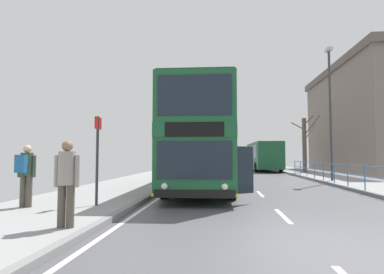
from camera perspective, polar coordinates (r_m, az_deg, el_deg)
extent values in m
cube|color=#4F4F54|center=(6.37, 20.90, -17.89)|extent=(8.40, 140.00, 0.06)
cube|color=silver|center=(8.84, 16.24, -13.62)|extent=(0.12, 2.00, 0.00)
cube|color=silver|center=(13.54, 12.34, -10.10)|extent=(0.12, 2.00, 0.00)
cube|color=silver|center=(18.29, 10.48, -8.38)|extent=(0.12, 2.00, 0.00)
cube|color=silver|center=(23.06, 9.40, -7.37)|extent=(0.12, 2.00, 0.00)
cube|color=silver|center=(27.84, 8.70, -6.70)|extent=(0.12, 2.00, 0.00)
cube|color=silver|center=(32.63, 8.20, -6.23)|extent=(0.12, 2.00, 0.00)
cube|color=silver|center=(37.42, 7.83, -5.88)|extent=(0.12, 2.00, 0.00)
cube|color=silver|center=(42.21, 7.54, -5.61)|extent=(0.12, 2.00, 0.00)
cube|color=silver|center=(47.00, 7.31, -5.39)|extent=(0.12, 2.00, 0.00)
cube|color=silver|center=(51.80, 7.13, -5.22)|extent=(0.12, 2.00, 0.00)
cube|color=silver|center=(56.59, 6.97, -5.07)|extent=(0.12, 2.00, 0.00)
cube|color=silver|center=(6.58, -16.36, -17.21)|extent=(0.12, 133.00, 0.00)
cube|color=gray|center=(6.70, -19.25, -16.32)|extent=(0.20, 140.00, 0.14)
cube|color=#19512D|center=(14.93, 1.78, -4.76)|extent=(2.82, 11.12, 1.80)
cube|color=#19512D|center=(14.95, 1.77, -0.41)|extent=(2.83, 11.17, 0.47)
cube|color=#19512D|center=(15.04, 1.76, 3.61)|extent=(2.82, 11.12, 1.64)
cube|color=#154527|center=(15.17, 1.76, 6.83)|extent=(2.73, 10.79, 0.08)
cube|color=#19232D|center=(9.39, 0.43, -4.19)|extent=(2.26, 0.08, 1.15)
cube|color=black|center=(9.42, 0.43, 1.40)|extent=(1.80, 0.07, 0.45)
cube|color=#19232D|center=(9.57, 0.42, 7.71)|extent=(2.26, 0.08, 1.25)
cube|color=black|center=(9.45, 0.43, -10.35)|extent=(2.45, 0.13, 0.24)
cube|color=yellow|center=(14.97, 1.79, -7.97)|extent=(2.84, 11.18, 0.10)
cube|color=#19232D|center=(15.21, 6.72, -3.77)|extent=(0.21, 8.63, 0.93)
cube|color=#19232D|center=(15.06, 6.72, 3.94)|extent=(0.24, 9.96, 0.98)
cube|color=#19232D|center=(15.31, -3.05, -3.78)|extent=(0.21, 8.63, 0.93)
cube|color=#19232D|center=(15.16, -3.16, 3.87)|extent=(0.24, 9.96, 0.98)
sphere|color=white|center=(9.40, 5.98, -9.02)|extent=(0.20, 0.20, 0.20)
sphere|color=white|center=(9.51, -5.06, -8.96)|extent=(0.20, 0.20, 0.20)
cube|color=#19232D|center=(10.49, 9.42, -5.94)|extent=(0.67, 0.51, 1.55)
cube|color=black|center=(10.76, 7.46, -5.89)|extent=(0.12, 0.90, 1.55)
cylinder|color=black|center=(11.65, 7.28, -8.68)|extent=(0.32, 1.05, 1.04)
cylinder|color=black|center=(11.77, -4.96, -8.64)|extent=(0.32, 1.05, 1.04)
cylinder|color=black|center=(18.59, 6.07, -6.74)|extent=(0.32, 1.05, 1.04)
cylinder|color=black|center=(18.67, -1.59, -6.75)|extent=(0.32, 1.05, 1.04)
cube|color=#19512D|center=(34.56, 12.88, -3.29)|extent=(2.70, 9.88, 2.66)
cube|color=#19232D|center=(34.40, 10.80, -2.70)|extent=(0.20, 8.36, 1.28)
cube|color=#19232D|center=(34.78, 14.92, -2.65)|extent=(0.20, 8.36, 1.28)
cube|color=#19232D|center=(39.45, 11.79, -2.94)|extent=(2.14, 0.08, 1.60)
cylinder|color=black|center=(37.32, 10.40, -5.13)|extent=(0.30, 0.97, 0.96)
cylinder|color=black|center=(37.65, 14.03, -5.07)|extent=(0.30, 0.97, 0.96)
cylinder|color=black|center=(31.33, 11.61, -5.44)|extent=(0.30, 0.97, 0.96)
cylinder|color=black|center=(31.73, 15.92, -5.35)|extent=(0.30, 0.97, 0.96)
cylinder|color=#386BA8|center=(15.22, 29.00, -6.49)|extent=(0.05, 0.05, 1.06)
cylinder|color=#386BA8|center=(16.89, 26.53, -6.22)|extent=(0.05, 0.05, 1.06)
cylinder|color=#386BA8|center=(18.57, 24.52, -5.99)|extent=(0.05, 0.05, 1.06)
cylinder|color=#386BA8|center=(20.28, 22.84, -5.80)|extent=(0.05, 0.05, 1.06)
cylinder|color=#386BA8|center=(22.00, 21.42, -5.63)|extent=(0.05, 0.05, 1.06)
cylinder|color=#386BA8|center=(23.74, 20.22, -5.48)|extent=(0.05, 0.05, 1.06)
cylinder|color=#386BA8|center=(25.48, 19.17, -5.35)|extent=(0.05, 0.05, 1.06)
cylinder|color=#386BA8|center=(27.23, 18.26, -5.24)|extent=(0.05, 0.05, 1.06)
cylinder|color=#386BA8|center=(16.03, 27.65, -4.65)|extent=(0.04, 23.40, 0.04)
cylinder|color=#386BA8|center=(16.05, 27.70, -6.16)|extent=(0.04, 23.40, 0.04)
cylinder|color=#4C473D|center=(10.15, -28.47, -8.60)|extent=(0.16, 0.16, 0.92)
cylinder|color=#4C473D|center=(10.05, -27.58, -8.68)|extent=(0.16, 0.16, 0.92)
cylinder|color=#384C38|center=(10.06, -27.90, -4.40)|extent=(0.34, 0.34, 0.65)
cylinder|color=#384C38|center=(10.18, -28.95, -4.69)|extent=(0.10, 0.10, 0.62)
cylinder|color=#384C38|center=(9.94, -26.85, -4.79)|extent=(0.10, 0.10, 0.62)
sphere|color=beige|center=(10.06, -27.83, -1.93)|extent=(0.22, 0.22, 0.22)
cube|color=#1E598C|center=(9.84, -28.73, -4.29)|extent=(0.28, 0.18, 0.49)
cylinder|color=#4C473D|center=(6.89, -21.31, -11.54)|extent=(0.16, 0.16, 0.89)
cylinder|color=#4C473D|center=(6.98, -22.69, -11.40)|extent=(0.16, 0.16, 0.89)
cylinder|color=gray|center=(6.86, -21.86, -5.30)|extent=(0.35, 0.35, 0.68)
cylinder|color=gray|center=(6.76, -20.23, -5.87)|extent=(0.10, 0.10, 0.65)
cylinder|color=gray|center=(6.97, -23.46, -5.72)|extent=(0.10, 0.10, 0.65)
sphere|color=#84664C|center=(6.86, -21.78, -1.54)|extent=(0.23, 0.23, 0.22)
cylinder|color=#2D2D33|center=(9.64, -16.92, -4.12)|extent=(0.08, 0.08, 2.62)
cube|color=red|center=(9.71, -16.76, 2.44)|extent=(0.04, 0.44, 0.36)
cylinder|color=#38383D|center=(20.39, 23.95, 3.64)|extent=(0.14, 0.14, 7.73)
cube|color=#B2B2AD|center=(21.24, 23.68, 14.38)|extent=(0.28, 0.60, 0.20)
cylinder|color=brown|center=(29.53, 19.83, -1.40)|extent=(0.36, 0.36, 4.82)
cylinder|color=brown|center=(29.24, 20.49, 2.87)|extent=(0.63, 1.14, 0.76)
cylinder|color=brown|center=(30.37, 20.61, 0.66)|extent=(1.32, 1.37, 1.38)
cylinder|color=brown|center=(29.86, 18.72, 1.92)|extent=(1.05, 0.80, 0.78)
cylinder|color=brown|center=(29.87, 20.64, 1.42)|extent=(1.05, 0.32, 1.11)
cylinder|color=brown|center=(29.69, 21.07, 2.03)|extent=(1.41, 0.34, 1.86)
cube|color=#5F534B|center=(37.16, 31.63, 10.52)|extent=(10.67, 18.06, 0.70)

